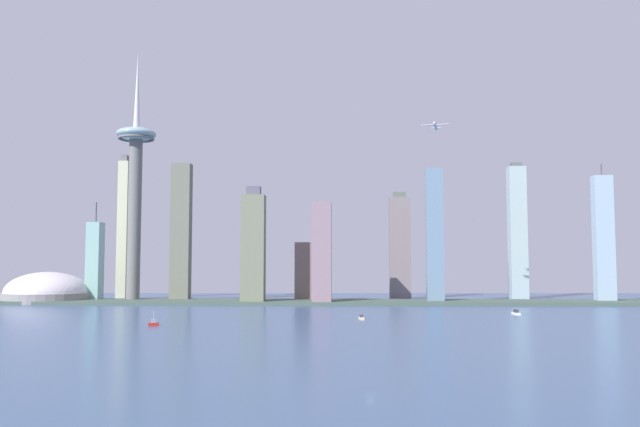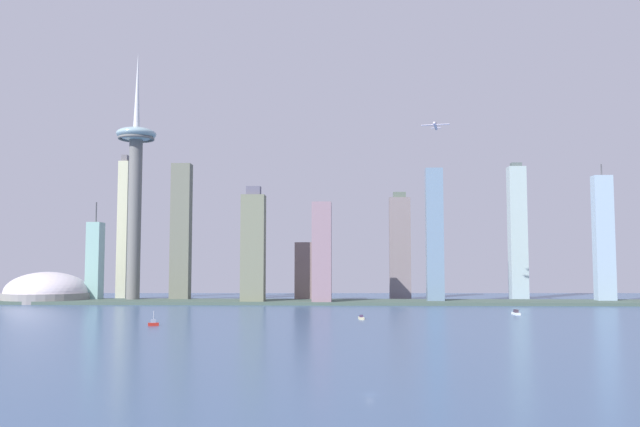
{
  "view_description": "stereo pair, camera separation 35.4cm",
  "coord_description": "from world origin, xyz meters",
  "px_view_note": "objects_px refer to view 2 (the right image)",
  "views": [
    {
      "loc": [
        -8.73,
        -227.7,
        44.36
      ],
      "look_at": [
        -35.93,
        503.28,
        100.76
      ],
      "focal_mm": 36.82,
      "sensor_mm": 36.0,
      "label": 1
    },
    {
      "loc": [
        -8.38,
        -227.68,
        44.36
      ],
      "look_at": [
        -35.93,
        503.28,
        100.76
      ],
      "focal_mm": 36.82,
      "sensor_mm": 36.0,
      "label": 2
    }
  ],
  "objects_px": {
    "skyscraper_6": "(123,229)",
    "skyscraper_7": "(253,248)",
    "skyscraper_8": "(181,232)",
    "skyscraper_10": "(95,262)",
    "skyscraper_1": "(400,247)",
    "boat_1": "(516,313)",
    "skyscraper_0": "(435,236)",
    "boat_4": "(153,323)",
    "observation_tower": "(135,174)",
    "skyscraper_4": "(604,239)",
    "stadium_dome": "(47,294)",
    "skyscraper_5": "(322,253)",
    "boat_2": "(361,318)",
    "skyscraper_2": "(518,232)",
    "airplane": "(435,126)",
    "skyscraper_9": "(305,272)"
  },
  "relations": [
    {
      "from": "skyscraper_2",
      "to": "boat_4",
      "type": "xyz_separation_m",
      "value": [
        -357.81,
        -371.74,
        -83.46
      ]
    },
    {
      "from": "skyscraper_7",
      "to": "airplane",
      "type": "xyz_separation_m",
      "value": [
        193.88,
        -64.49,
        122.08
      ]
    },
    {
      "from": "observation_tower",
      "to": "skyscraper_4",
      "type": "bearing_deg",
      "value": -0.57
    },
    {
      "from": "skyscraper_6",
      "to": "airplane",
      "type": "xyz_separation_m",
      "value": [
        374.82,
        -165.57,
        94.92
      ]
    },
    {
      "from": "skyscraper_1",
      "to": "skyscraper_6",
      "type": "relative_size",
      "value": 0.74
    },
    {
      "from": "stadium_dome",
      "to": "skyscraper_8",
      "type": "bearing_deg",
      "value": 5.56
    },
    {
      "from": "skyscraper_2",
      "to": "skyscraper_7",
      "type": "distance_m",
      "value": 343.41
    },
    {
      "from": "skyscraper_6",
      "to": "boat_4",
      "type": "height_order",
      "value": "skyscraper_6"
    },
    {
      "from": "skyscraper_10",
      "to": "boat_4",
      "type": "distance_m",
      "value": 338.29
    },
    {
      "from": "observation_tower",
      "to": "boat_4",
      "type": "relative_size",
      "value": 27.59
    },
    {
      "from": "skyscraper_9",
      "to": "skyscraper_5",
      "type": "bearing_deg",
      "value": -68.44
    },
    {
      "from": "skyscraper_0",
      "to": "skyscraper_5",
      "type": "distance_m",
      "value": 129.31
    },
    {
      "from": "skyscraper_1",
      "to": "boat_1",
      "type": "xyz_separation_m",
      "value": [
        79.79,
        -250.35,
        -64.0
      ]
    },
    {
      "from": "skyscraper_0",
      "to": "observation_tower",
      "type": "bearing_deg",
      "value": 176.96
    },
    {
      "from": "skyscraper_8",
      "to": "skyscraper_10",
      "type": "xyz_separation_m",
      "value": [
        -101.53,
        -3.16,
        -34.87
      ]
    },
    {
      "from": "skyscraper_1",
      "to": "skyscraper_2",
      "type": "distance_m",
      "value": 151.62
    },
    {
      "from": "observation_tower",
      "to": "skyscraper_8",
      "type": "bearing_deg",
      "value": 11.23
    },
    {
      "from": "skyscraper_10",
      "to": "airplane",
      "type": "relative_size",
      "value": 3.93
    },
    {
      "from": "skyscraper_4",
      "to": "skyscraper_5",
      "type": "bearing_deg",
      "value": -174.27
    },
    {
      "from": "stadium_dome",
      "to": "skyscraper_1",
      "type": "height_order",
      "value": "skyscraper_1"
    },
    {
      "from": "skyscraper_6",
      "to": "boat_1",
      "type": "xyz_separation_m",
      "value": [
        432.26,
        -241.03,
        -87.83
      ]
    },
    {
      "from": "skyscraper_0",
      "to": "skyscraper_10",
      "type": "distance_m",
      "value": 398.66
    },
    {
      "from": "skyscraper_0",
      "to": "skyscraper_10",
      "type": "height_order",
      "value": "skyscraper_0"
    },
    {
      "from": "boat_1",
      "to": "airplane",
      "type": "distance_m",
      "value": 205.89
    },
    {
      "from": "skyscraper_7",
      "to": "boat_4",
      "type": "relative_size",
      "value": 12.12
    },
    {
      "from": "skyscraper_10",
      "to": "boat_1",
      "type": "xyz_separation_m",
      "value": [
        445.41,
        -181.91,
        -45.28
      ]
    },
    {
      "from": "skyscraper_4",
      "to": "skyscraper_9",
      "type": "relative_size",
      "value": 2.26
    },
    {
      "from": "boat_1",
      "to": "boat_4",
      "type": "xyz_separation_m",
      "value": [
        -287.44,
        -113.8,
        0.11
      ]
    },
    {
      "from": "skyscraper_4",
      "to": "airplane",
      "type": "xyz_separation_m",
      "value": [
        -200.96,
        -93.76,
        111.94
      ]
    },
    {
      "from": "stadium_dome",
      "to": "skyscraper_10",
      "type": "bearing_deg",
      "value": 12.94
    },
    {
      "from": "skyscraper_9",
      "to": "skyscraper_10",
      "type": "relative_size",
      "value": 0.59
    },
    {
      "from": "skyscraper_10",
      "to": "boat_2",
      "type": "bearing_deg",
      "value": -37.2
    },
    {
      "from": "skyscraper_2",
      "to": "airplane",
      "type": "xyz_separation_m",
      "value": [
        -127.81,
        -182.47,
        99.18
      ]
    },
    {
      "from": "skyscraper_6",
      "to": "airplane",
      "type": "relative_size",
      "value": 6.14
    },
    {
      "from": "skyscraper_8",
      "to": "airplane",
      "type": "relative_size",
      "value": 5.45
    },
    {
      "from": "stadium_dome",
      "to": "skyscraper_2",
      "type": "distance_m",
      "value": 578.22
    },
    {
      "from": "stadium_dome",
      "to": "skyscraper_4",
      "type": "relative_size",
      "value": 0.63
    },
    {
      "from": "observation_tower",
      "to": "skyscraper_8",
      "type": "xyz_separation_m",
      "value": [
        52.79,
        10.48,
        -68.36
      ]
    },
    {
      "from": "skyscraper_2",
      "to": "skyscraper_8",
      "type": "bearing_deg",
      "value": -170.02
    },
    {
      "from": "skyscraper_8",
      "to": "boat_2",
      "type": "height_order",
      "value": "skyscraper_8"
    },
    {
      "from": "skyscraper_6",
      "to": "skyscraper_7",
      "type": "relative_size",
      "value": 1.41
    },
    {
      "from": "skyscraper_7",
      "to": "skyscraper_5",
      "type": "bearing_deg",
      "value": -2.01
    },
    {
      "from": "skyscraper_4",
      "to": "boat_4",
      "type": "height_order",
      "value": "skyscraper_4"
    },
    {
      "from": "skyscraper_8",
      "to": "boat_1",
      "type": "bearing_deg",
      "value": -28.29
    },
    {
      "from": "stadium_dome",
      "to": "skyscraper_0",
      "type": "distance_m",
      "value": 452.62
    },
    {
      "from": "observation_tower",
      "to": "skyscraper_10",
      "type": "height_order",
      "value": "observation_tower"
    },
    {
      "from": "skyscraper_4",
      "to": "skyscraper_7",
      "type": "distance_m",
      "value": 396.06
    },
    {
      "from": "skyscraper_4",
      "to": "skyscraper_5",
      "type": "distance_m",
      "value": 320.54
    },
    {
      "from": "stadium_dome",
      "to": "skyscraper_5",
      "type": "distance_m",
      "value": 326.14
    },
    {
      "from": "skyscraper_8",
      "to": "boat_4",
      "type": "relative_size",
      "value": 15.17
    }
  ]
}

